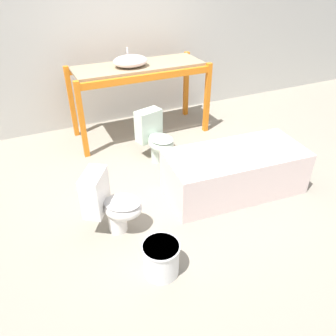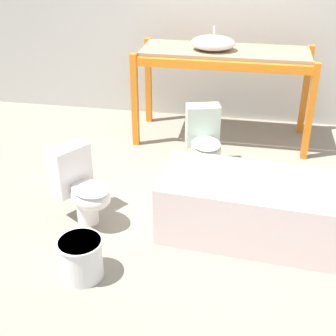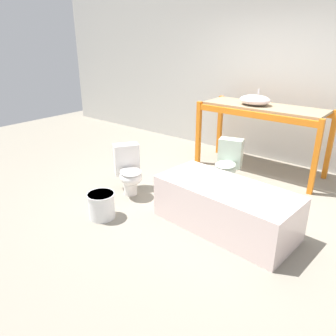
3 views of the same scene
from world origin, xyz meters
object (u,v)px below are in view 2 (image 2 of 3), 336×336
(sink_basin, at_px, (213,43))
(bucket_white, at_px, (81,258))
(bathtub_main, at_px, (258,204))
(toilet_far, at_px, (81,186))
(toilet_near, at_px, (204,140))

(sink_basin, distance_m, bucket_white, 2.83)
(bathtub_main, bearing_deg, toilet_far, -173.43)
(sink_basin, xyz_separation_m, toilet_far, (-0.91, -1.86, -0.80))
(bathtub_main, distance_m, toilet_near, 1.18)
(bucket_white, bearing_deg, sink_basin, 75.29)
(bathtub_main, xyz_separation_m, bucket_white, (-1.26, -0.75, -0.13))
(sink_basin, distance_m, toilet_far, 2.22)
(bucket_white, bearing_deg, bathtub_main, 30.85)
(toilet_near, height_order, bucket_white, toilet_near)
(toilet_far, bearing_deg, bucket_white, -128.53)
(toilet_near, relative_size, toilet_far, 1.00)
(toilet_far, bearing_deg, sink_basin, 7.11)
(toilet_near, distance_m, toilet_far, 1.43)
(sink_basin, relative_size, bucket_white, 1.45)
(sink_basin, xyz_separation_m, bathtub_main, (0.59, -1.81, -0.85))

